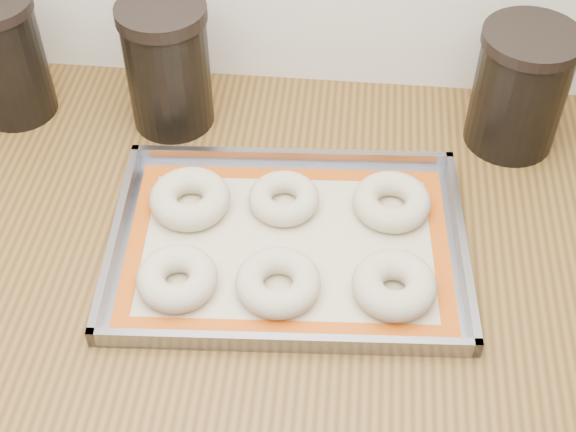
# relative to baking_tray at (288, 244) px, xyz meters

# --- Properties ---
(cabinet) EXTENTS (3.00, 0.65, 0.86)m
(cabinet) POSITION_rel_baking_tray_xyz_m (-0.02, 0.04, -0.48)
(cabinet) COLOR #5E675B
(cabinet) RESTS_ON floor
(countertop) EXTENTS (3.06, 0.68, 0.04)m
(countertop) POSITION_rel_baking_tray_xyz_m (-0.02, 0.04, -0.03)
(countertop) COLOR brown
(countertop) RESTS_ON cabinet
(baking_tray) EXTENTS (0.48, 0.36, 0.03)m
(baking_tray) POSITION_rel_baking_tray_xyz_m (0.00, 0.00, 0.00)
(baking_tray) COLOR gray
(baking_tray) RESTS_ON countertop
(baking_mat) EXTENTS (0.44, 0.32, 0.00)m
(baking_mat) POSITION_rel_baking_tray_xyz_m (-0.00, 0.00, -0.00)
(baking_mat) COLOR #C6B793
(baking_mat) RESTS_ON baking_tray
(bagel_front_left) EXTENTS (0.11, 0.11, 0.04)m
(bagel_front_left) POSITION_rel_baking_tray_xyz_m (-0.13, -0.08, 0.02)
(bagel_front_left) COLOR beige
(bagel_front_left) RESTS_ON baking_mat
(bagel_front_mid) EXTENTS (0.11, 0.11, 0.03)m
(bagel_front_mid) POSITION_rel_baking_tray_xyz_m (-0.00, -0.08, 0.02)
(bagel_front_mid) COLOR beige
(bagel_front_mid) RESTS_ON baking_mat
(bagel_front_right) EXTENTS (0.13, 0.13, 0.04)m
(bagel_front_right) POSITION_rel_baking_tray_xyz_m (0.14, -0.07, 0.02)
(bagel_front_right) COLOR beige
(bagel_front_right) RESTS_ON baking_mat
(bagel_back_left) EXTENTS (0.14, 0.14, 0.04)m
(bagel_back_left) POSITION_rel_baking_tray_xyz_m (-0.14, 0.05, 0.02)
(bagel_back_left) COLOR beige
(bagel_back_left) RESTS_ON baking_mat
(bagel_back_mid) EXTENTS (0.10, 0.10, 0.03)m
(bagel_back_mid) POSITION_rel_baking_tray_xyz_m (-0.01, 0.07, 0.01)
(bagel_back_mid) COLOR beige
(bagel_back_mid) RESTS_ON baking_mat
(bagel_back_right) EXTENTS (0.13, 0.13, 0.03)m
(bagel_back_right) POSITION_rel_baking_tray_xyz_m (0.13, 0.08, 0.01)
(bagel_back_right) COLOR beige
(bagel_back_right) RESTS_ON baking_mat
(canister_left) EXTENTS (0.12, 0.12, 0.19)m
(canister_left) POSITION_rel_baking_tray_xyz_m (-0.44, 0.24, 0.09)
(canister_left) COLOR black
(canister_left) RESTS_ON countertop
(canister_mid) EXTENTS (0.13, 0.13, 0.20)m
(canister_mid) POSITION_rel_baking_tray_xyz_m (-0.20, 0.24, 0.09)
(canister_mid) COLOR black
(canister_mid) RESTS_ON countertop
(canister_right) EXTENTS (0.14, 0.14, 0.19)m
(canister_right) POSITION_rel_baking_tray_xyz_m (0.31, 0.25, 0.09)
(canister_right) COLOR black
(canister_right) RESTS_ON countertop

